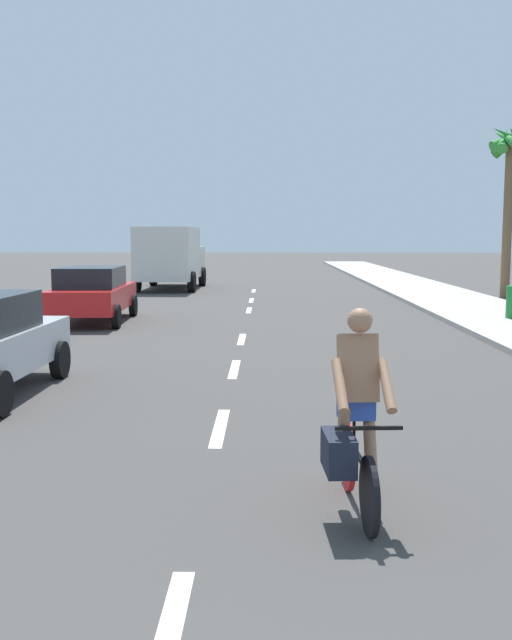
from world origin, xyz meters
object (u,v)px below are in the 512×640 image
(parked_car_red, at_px, (92,293))
(delivery_truck, at_px, (171,256))
(palm_tree_far, at_px, (510,160))
(cyclist, at_px, (354,421))

(parked_car_red, height_order, delivery_truck, delivery_truck)
(parked_car_red, bearing_deg, palm_tree_far, 25.94)
(cyclist, xyz_separation_m, parked_car_red, (-5.70, 13.59, 0.01))
(cyclist, xyz_separation_m, palm_tree_far, (8.42, 21.13, 4.46))
(delivery_truck, xyz_separation_m, palm_tree_far, (13.59, -4.78, 3.78))
(parked_car_red, distance_m, palm_tree_far, 16.61)
(delivery_truck, relative_size, palm_tree_far, 0.92)
(delivery_truck, bearing_deg, parked_car_red, -91.06)
(cyclist, height_order, palm_tree_far, palm_tree_far)
(cyclist, relative_size, palm_tree_far, 0.27)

